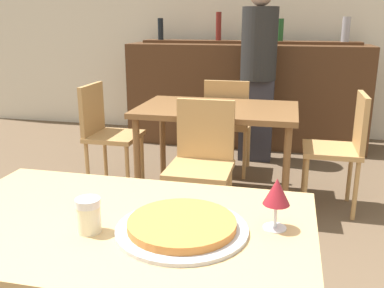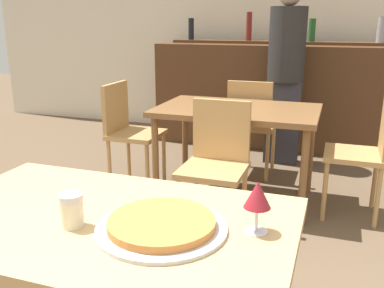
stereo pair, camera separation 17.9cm
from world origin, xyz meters
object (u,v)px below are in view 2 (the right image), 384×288
(chair_far_side_right, at_px, (366,148))
(pizza_tray, at_px, (162,225))
(wine_glass, at_px, (257,196))
(chair_far_side_left, at_px, (128,127))
(chair_far_side_back, at_px, (251,121))
(cheese_shaker, at_px, (72,210))
(chair_far_side_front, at_px, (217,158))
(person_standing, at_px, (286,69))

(chair_far_side_right, distance_m, pizza_tray, 2.14)
(chair_far_side_right, relative_size, wine_glass, 5.46)
(chair_far_side_left, xyz_separation_m, wine_glass, (1.43, -1.93, 0.36))
(chair_far_side_back, bearing_deg, cheese_shaker, 89.52)
(chair_far_side_front, bearing_deg, wine_glass, -69.76)
(wine_glass, bearing_deg, person_standing, 95.65)
(chair_far_side_right, bearing_deg, cheese_shaker, -24.39)
(chair_far_side_right, bearing_deg, person_standing, -146.09)
(chair_far_side_left, height_order, wine_glass, wine_glass)
(cheese_shaker, bearing_deg, chair_far_side_front, 89.16)
(chair_far_side_front, xyz_separation_m, wine_glass, (0.51, -1.38, 0.36))
(pizza_tray, bearing_deg, cheese_shaker, -166.44)
(chair_far_side_back, xyz_separation_m, wine_glass, (0.51, -2.49, 0.36))
(person_standing, bearing_deg, chair_far_side_left, -137.10)
(chair_far_side_front, xyz_separation_m, chair_far_side_left, (-0.92, 0.55, 0.00))
(pizza_tray, distance_m, wine_glass, 0.29)
(chair_far_side_left, distance_m, chair_far_side_right, 1.84)
(pizza_tray, xyz_separation_m, person_standing, (-0.03, 3.07, 0.14))
(chair_far_side_left, height_order, cheese_shaker, chair_far_side_left)
(chair_far_side_right, bearing_deg, chair_far_side_back, -121.11)
(cheese_shaker, bearing_deg, person_standing, 85.71)
(pizza_tray, relative_size, cheese_shaker, 3.75)
(cheese_shaker, height_order, wine_glass, wine_glass)
(chair_far_side_back, bearing_deg, chair_far_side_front, 90.00)
(chair_far_side_front, bearing_deg, chair_far_side_back, 90.00)
(pizza_tray, bearing_deg, chair_far_side_right, 71.40)
(person_standing, distance_m, wine_glass, 3.00)
(pizza_tray, bearing_deg, chair_far_side_front, 99.41)
(wine_glass, bearing_deg, chair_far_side_front, 110.24)
(chair_far_side_left, height_order, chair_far_side_right, same)
(pizza_tray, xyz_separation_m, wine_glass, (0.27, 0.08, 0.10))
(cheese_shaker, height_order, person_standing, person_standing)
(pizza_tray, height_order, person_standing, person_standing)
(chair_far_side_back, xyz_separation_m, chair_far_side_right, (0.92, -0.55, 0.00))
(chair_far_side_back, bearing_deg, wine_glass, 101.54)
(chair_far_side_front, distance_m, person_standing, 1.67)
(chair_far_side_front, relative_size, chair_far_side_left, 1.00)
(wine_glass, bearing_deg, chair_far_side_left, 126.45)
(chair_far_side_right, height_order, cheese_shaker, chair_far_side_right)
(chair_far_side_left, bearing_deg, pizza_tray, -150.03)
(wine_glass, bearing_deg, chair_far_side_back, 101.54)
(person_standing, bearing_deg, cheese_shaker, -94.29)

